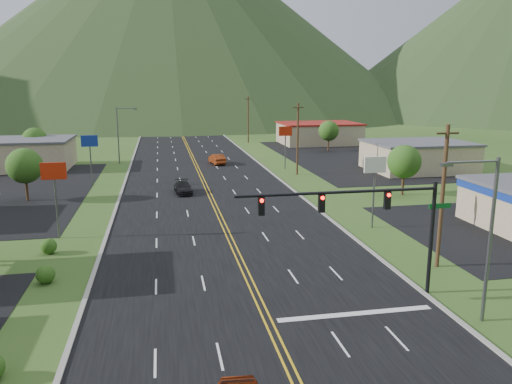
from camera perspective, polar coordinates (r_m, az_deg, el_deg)
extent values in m
cylinder|color=black|center=(32.05, 19.39, -5.02)|extent=(0.24, 0.24, 7.00)
cylinder|color=black|center=(28.74, 9.43, -0.03)|extent=(12.00, 0.18, 0.18)
cube|color=#0C591E|center=(31.74, 20.28, -1.50)|extent=(1.40, 0.06, 0.30)
cube|color=black|center=(30.02, 14.77, -0.92)|extent=(0.35, 0.28, 1.05)
sphere|color=#FF0C05|center=(29.79, 14.96, -0.34)|extent=(0.22, 0.22, 0.22)
cube|color=black|center=(28.54, 7.50, -1.29)|extent=(0.35, 0.28, 1.05)
sphere|color=#FF0C05|center=(28.30, 7.64, -0.68)|extent=(0.22, 0.22, 0.22)
cube|color=black|center=(27.66, 0.60, -1.62)|extent=(0.35, 0.28, 1.05)
sphere|color=#FF0C05|center=(27.41, 0.68, -1.00)|extent=(0.22, 0.22, 0.22)
cylinder|color=#59595E|center=(29.12, 25.18, -5.17)|extent=(0.20, 0.20, 9.00)
cylinder|color=#59595E|center=(27.38, 23.55, 3.18)|extent=(2.88, 0.12, 0.12)
cube|color=#59595E|center=(26.61, 20.96, 2.94)|extent=(0.60, 0.25, 0.18)
cylinder|color=#59595E|center=(82.98, -15.50, 6.22)|extent=(0.20, 0.20, 9.00)
cylinder|color=#59595E|center=(82.57, -14.66, 9.24)|extent=(2.88, 0.12, 0.12)
cube|color=#59595E|center=(82.49, -13.65, 9.22)|extent=(0.60, 0.25, 0.18)
cube|color=beige|center=(84.11, -26.45, 3.81)|extent=(18.00, 11.00, 4.20)
cube|color=#4C4C51|center=(83.86, -26.60, 5.33)|extent=(18.40, 11.40, 0.30)
cube|color=beige|center=(77.71, 18.03, 3.82)|extent=(14.00, 11.00, 4.00)
cube|color=#4C4C51|center=(77.44, 18.13, 5.39)|extent=(14.40, 11.40, 0.30)
cube|color=beige|center=(108.12, 7.21, 6.61)|extent=(16.00, 12.00, 4.20)
cube|color=maroon|center=(107.93, 7.24, 7.80)|extent=(16.40, 12.40, 0.30)
cylinder|color=#59595E|center=(44.37, -21.81, -1.83)|extent=(0.16, 0.16, 5.00)
cube|color=red|center=(43.74, -22.14, 2.24)|extent=(2.00, 0.18, 1.40)
cylinder|color=#59595E|center=(65.68, -18.32, 2.78)|extent=(0.16, 0.16, 5.00)
cube|color=navy|center=(65.26, -18.51, 5.55)|extent=(2.00, 0.18, 1.40)
cylinder|color=#59595E|center=(45.44, 13.26, -0.94)|extent=(0.16, 0.16, 5.00)
cube|color=white|center=(44.83, 13.46, 3.04)|extent=(2.00, 0.18, 1.40)
cylinder|color=#59595E|center=(75.29, 3.36, 4.53)|extent=(0.16, 0.16, 5.00)
cube|color=red|center=(74.92, 3.39, 6.96)|extent=(2.00, 0.18, 1.40)
cylinder|color=#382314|center=(60.20, -24.74, 0.48)|extent=(0.30, 0.30, 3.00)
sphere|color=#214413|center=(59.80, -24.94, 2.73)|extent=(3.84, 3.84, 3.84)
cylinder|color=#382314|center=(87.29, -23.83, 3.91)|extent=(0.30, 0.30, 3.00)
sphere|color=#214413|center=(87.01, -23.97, 5.48)|extent=(3.84, 3.84, 3.84)
cylinder|color=#382314|center=(60.07, 16.44, 1.09)|extent=(0.30, 0.30, 3.00)
sphere|color=#214413|center=(59.67, 16.58, 3.35)|extent=(3.84, 3.84, 3.84)
cylinder|color=#382314|center=(96.24, 8.26, 5.52)|extent=(0.30, 0.30, 3.00)
sphere|color=#214413|center=(95.99, 8.31, 6.94)|extent=(3.84, 3.84, 3.84)
cylinder|color=#382314|center=(36.50, 20.52, -0.60)|extent=(0.28, 0.28, 10.00)
cube|color=#382314|center=(35.84, 21.05, 6.28)|extent=(1.60, 0.12, 0.12)
cylinder|color=#382314|center=(70.32, 4.78, 6.01)|extent=(0.28, 0.28, 10.00)
cube|color=#382314|center=(69.97, 4.84, 9.60)|extent=(1.60, 0.12, 0.12)
cylinder|color=#382314|center=(109.22, -0.91, 8.28)|extent=(0.28, 0.28, 10.00)
cube|color=#382314|center=(109.00, -0.91, 10.59)|extent=(1.60, 0.12, 0.12)
cylinder|color=#382314|center=(148.71, -3.61, 9.33)|extent=(0.28, 0.28, 10.00)
cube|color=#382314|center=(148.55, -3.63, 11.03)|extent=(1.60, 0.12, 0.12)
cone|color=#233C1B|center=(234.28, -10.04, 19.45)|extent=(220.00, 220.00, 85.00)
imported|color=black|center=(59.07, -8.33, 0.47)|extent=(2.14, 4.70, 1.34)
imported|color=maroon|center=(80.11, -4.49, 3.76)|extent=(2.46, 5.05, 1.59)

